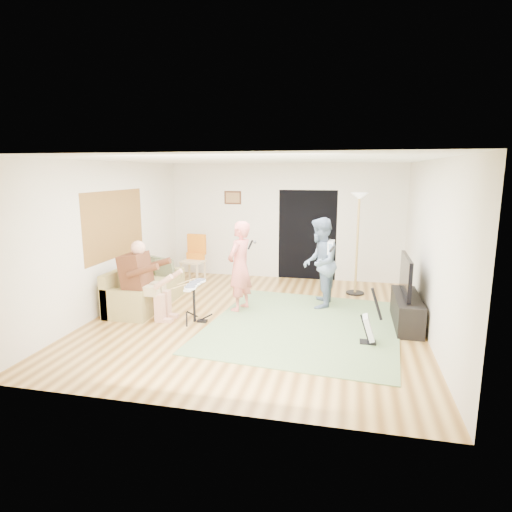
{
  "coord_description": "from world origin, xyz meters",
  "views": [
    {
      "loc": [
        1.53,
        -6.94,
        2.52
      ],
      "look_at": [
        -0.08,
        0.3,
        1.05
      ],
      "focal_mm": 30.0,
      "sensor_mm": 36.0,
      "label": 1
    }
  ],
  "objects_px": {
    "television": "(406,275)",
    "torchiere_lamp": "(358,225)",
    "sofa": "(143,292)",
    "drum_kit": "(194,304)",
    "guitar_spare": "(369,328)",
    "tv_cabinet": "(407,311)",
    "singer": "(240,266)",
    "guitarist": "(320,263)",
    "dining_chair": "(194,266)"
  },
  "relations": [
    {
      "from": "guitarist",
      "to": "tv_cabinet",
      "type": "height_order",
      "value": "guitarist"
    },
    {
      "from": "drum_kit",
      "to": "tv_cabinet",
      "type": "distance_m",
      "value": 3.55
    },
    {
      "from": "guitar_spare",
      "to": "torchiere_lamp",
      "type": "xyz_separation_m",
      "value": [
        -0.18,
        2.67,
        1.19
      ]
    },
    {
      "from": "sofa",
      "to": "guitar_spare",
      "type": "height_order",
      "value": "guitar_spare"
    },
    {
      "from": "drum_kit",
      "to": "guitar_spare",
      "type": "xyz_separation_m",
      "value": [
        2.87,
        -0.34,
        -0.06
      ]
    },
    {
      "from": "drum_kit",
      "to": "guitarist",
      "type": "bearing_deg",
      "value": 33.17
    },
    {
      "from": "sofa",
      "to": "tv_cabinet",
      "type": "height_order",
      "value": "sofa"
    },
    {
      "from": "television",
      "to": "tv_cabinet",
      "type": "bearing_deg",
      "value": 0.0
    },
    {
      "from": "guitarist",
      "to": "tv_cabinet",
      "type": "bearing_deg",
      "value": 66.18
    },
    {
      "from": "singer",
      "to": "guitarist",
      "type": "xyz_separation_m",
      "value": [
        1.4,
        0.53,
        0.02
      ]
    },
    {
      "from": "tv_cabinet",
      "to": "television",
      "type": "relative_size",
      "value": 1.25
    },
    {
      "from": "drum_kit",
      "to": "television",
      "type": "distance_m",
      "value": 3.55
    },
    {
      "from": "torchiere_lamp",
      "to": "television",
      "type": "relative_size",
      "value": 1.87
    },
    {
      "from": "singer",
      "to": "dining_chair",
      "type": "distance_m",
      "value": 2.34
    },
    {
      "from": "singer",
      "to": "guitar_spare",
      "type": "xyz_separation_m",
      "value": [
        2.27,
        -1.11,
        -0.58
      ]
    },
    {
      "from": "torchiere_lamp",
      "to": "television",
      "type": "bearing_deg",
      "value": -65.98
    },
    {
      "from": "torchiere_lamp",
      "to": "sofa",
      "type": "bearing_deg",
      "value": -157.05
    },
    {
      "from": "guitar_spare",
      "to": "television",
      "type": "relative_size",
      "value": 0.77
    },
    {
      "from": "drum_kit",
      "to": "singer",
      "type": "distance_m",
      "value": 1.11
    },
    {
      "from": "drum_kit",
      "to": "singer",
      "type": "relative_size",
      "value": 0.42
    },
    {
      "from": "drum_kit",
      "to": "guitar_spare",
      "type": "bearing_deg",
      "value": -6.78
    },
    {
      "from": "television",
      "to": "dining_chair",
      "type": "bearing_deg",
      "value": 156.85
    },
    {
      "from": "dining_chair",
      "to": "guitarist",
      "type": "bearing_deg",
      "value": -15.45
    },
    {
      "from": "tv_cabinet",
      "to": "singer",
      "type": "bearing_deg",
      "value": 176.71
    },
    {
      "from": "guitar_spare",
      "to": "dining_chair",
      "type": "relative_size",
      "value": 0.78
    },
    {
      "from": "sofa",
      "to": "drum_kit",
      "type": "xyz_separation_m",
      "value": [
        1.29,
        -0.65,
        0.04
      ]
    },
    {
      "from": "guitarist",
      "to": "tv_cabinet",
      "type": "distance_m",
      "value": 1.76
    },
    {
      "from": "sofa",
      "to": "torchiere_lamp",
      "type": "bearing_deg",
      "value": 22.95
    },
    {
      "from": "singer",
      "to": "television",
      "type": "xyz_separation_m",
      "value": [
        2.85,
        -0.17,
        0.03
      ]
    },
    {
      "from": "sofa",
      "to": "drum_kit",
      "type": "distance_m",
      "value": 1.44
    },
    {
      "from": "singer",
      "to": "torchiere_lamp",
      "type": "relative_size",
      "value": 0.79
    },
    {
      "from": "television",
      "to": "torchiere_lamp",
      "type": "bearing_deg",
      "value": 114.02
    },
    {
      "from": "sofa",
      "to": "torchiere_lamp",
      "type": "height_order",
      "value": "torchiere_lamp"
    },
    {
      "from": "guitar_spare",
      "to": "dining_chair",
      "type": "height_order",
      "value": "dining_chair"
    },
    {
      "from": "drum_kit",
      "to": "singer",
      "type": "bearing_deg",
      "value": 52.2
    },
    {
      "from": "drum_kit",
      "to": "tv_cabinet",
      "type": "height_order",
      "value": "drum_kit"
    },
    {
      "from": "sofa",
      "to": "tv_cabinet",
      "type": "xyz_separation_m",
      "value": [
        4.79,
        -0.04,
        -0.01
      ]
    },
    {
      "from": "sofa",
      "to": "guitar_spare",
      "type": "bearing_deg",
      "value": -13.42
    },
    {
      "from": "sofa",
      "to": "dining_chair",
      "type": "bearing_deg",
      "value": 79.44
    },
    {
      "from": "guitarist",
      "to": "dining_chair",
      "type": "height_order",
      "value": "guitarist"
    },
    {
      "from": "tv_cabinet",
      "to": "television",
      "type": "bearing_deg",
      "value": 180.0
    },
    {
      "from": "torchiere_lamp",
      "to": "guitar_spare",
      "type": "bearing_deg",
      "value": -86.06
    },
    {
      "from": "dining_chair",
      "to": "sofa",
      "type": "bearing_deg",
      "value": -94.23
    },
    {
      "from": "torchiere_lamp",
      "to": "dining_chair",
      "type": "distance_m",
      "value": 3.78
    },
    {
      "from": "guitarist",
      "to": "dining_chair",
      "type": "distance_m",
      "value": 3.2
    },
    {
      "from": "sofa",
      "to": "singer",
      "type": "relative_size",
      "value": 1.16
    },
    {
      "from": "dining_chair",
      "to": "tv_cabinet",
      "type": "xyz_separation_m",
      "value": [
        4.44,
        -1.88,
        -0.14
      ]
    },
    {
      "from": "tv_cabinet",
      "to": "guitar_spare",
      "type": "bearing_deg",
      "value": -123.85
    },
    {
      "from": "television",
      "to": "drum_kit",
      "type": "bearing_deg",
      "value": -170.04
    },
    {
      "from": "torchiere_lamp",
      "to": "singer",
      "type": "bearing_deg",
      "value": -143.21
    }
  ]
}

